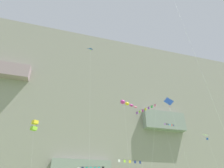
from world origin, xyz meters
TOP-DOWN VIEW (x-y plane):
  - cliff_face at (0.01, 63.70)m, footprint 180.00×28.34m
  - kite_banner_mid_left at (16.90, 32.55)m, footprint 3.02×3.68m
  - kite_diamond_mid_center at (17.46, 32.04)m, footprint 1.92×4.59m
  - kite_delta_front_field at (22.37, 27.37)m, footprint 2.23×3.46m
  - kite_banner_near_cliff at (7.61, 25.08)m, footprint 3.93×5.79m
  - kite_banner_far_right at (6.75, 31.71)m, footprint 5.78×5.94m
  - kite_box_low_left at (-12.19, 37.52)m, footprint 3.10×3.41m
  - kite_windsock_mid_right at (8.05, 35.85)m, footprint 5.38×6.60m
  - kite_delta_high_center at (-2.72, 27.64)m, footprint 1.68×2.33m

SIDE VIEW (x-z plane):
  - kite_banner_far_right at x=6.75m, z-range 4.00..13.25m
  - kite_delta_front_field at x=22.37m, z-range 6.41..20.00m
  - kite_banner_mid_left at x=16.90m, z-range 6.66..24.31m
  - kite_box_low_left at x=-12.19m, z-range 7.52..24.67m
  - kite_banner_near_cliff at x=7.61m, z-range 7.50..24.90m
  - kite_diamond_mid_center at x=17.46m, z-range 10.42..34.63m
  - kite_windsock_mid_right at x=8.05m, z-range 11.13..34.61m
  - kite_delta_high_center at x=-2.72m, z-range 12.38..43.50m
  - cliff_face at x=0.01m, z-range -0.01..57.37m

